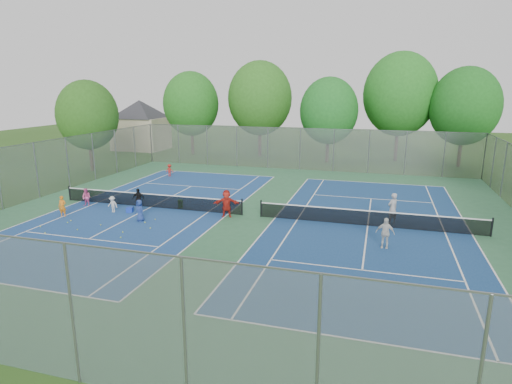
% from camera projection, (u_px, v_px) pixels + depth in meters
% --- Properties ---
extents(ground, '(120.00, 120.00, 0.00)m').
position_uv_depth(ground, '(251.00, 216.00, 26.50)').
color(ground, '#284C17').
rests_on(ground, ground).
extents(court_pad, '(32.00, 32.00, 0.01)m').
position_uv_depth(court_pad, '(251.00, 216.00, 26.50)').
color(court_pad, '#2F6440').
rests_on(court_pad, ground).
extents(court_left, '(10.97, 23.77, 0.01)m').
position_uv_depth(court_left, '(151.00, 207.00, 28.41)').
color(court_left, navy).
rests_on(court_left, court_pad).
extents(court_right, '(10.97, 23.77, 0.01)m').
position_uv_depth(court_right, '(368.00, 226.00, 24.58)').
color(court_right, navy).
rests_on(court_right, court_pad).
extents(net_left, '(12.87, 0.10, 0.91)m').
position_uv_depth(net_left, '(151.00, 201.00, 28.30)').
color(net_left, black).
rests_on(net_left, ground).
extents(net_right, '(12.87, 0.10, 0.91)m').
position_uv_depth(net_right, '(368.00, 218.00, 24.48)').
color(net_right, black).
rests_on(net_right, ground).
extents(fence_north, '(32.00, 0.10, 4.00)m').
position_uv_depth(fence_north, '(300.00, 149.00, 40.93)').
color(fence_north, gray).
rests_on(fence_north, ground).
extents(fence_south, '(32.00, 0.10, 4.00)m').
position_uv_depth(fence_south, '(72.00, 315.00, 11.11)').
color(fence_south, gray).
rests_on(fence_south, ground).
extents(fence_west, '(0.10, 32.00, 4.00)m').
position_uv_depth(fence_west, '(37.00, 171.00, 30.40)').
color(fence_west, gray).
rests_on(fence_west, ground).
extents(house, '(11.03, 11.03, 7.30)m').
position_uv_depth(house, '(140.00, 116.00, 53.87)').
color(house, '#B7A88C').
rests_on(house, ground).
extents(tree_nw, '(6.40, 6.40, 9.58)m').
position_uv_depth(tree_nw, '(191.00, 104.00, 49.42)').
color(tree_nw, '#443326').
rests_on(tree_nw, ground).
extents(tree_nl, '(7.20, 7.20, 10.69)m').
position_uv_depth(tree_nl, '(260.00, 98.00, 48.01)').
color(tree_nl, '#443326').
rests_on(tree_nl, ground).
extents(tree_nc, '(6.00, 6.00, 8.85)m').
position_uv_depth(tree_nc, '(329.00, 111.00, 44.24)').
color(tree_nc, '#443326').
rests_on(tree_nc, ground).
extents(tree_nr, '(7.60, 7.60, 11.42)m').
position_uv_depth(tree_nr, '(400.00, 94.00, 44.72)').
color(tree_nr, '#443326').
rests_on(tree_nr, ground).
extents(tree_ne, '(6.60, 6.60, 9.77)m').
position_uv_depth(tree_ne, '(465.00, 106.00, 41.48)').
color(tree_ne, '#443326').
rests_on(tree_ne, ground).
extents(tree_side_w, '(5.60, 5.60, 8.47)m').
position_uv_depth(tree_side_w, '(88.00, 115.00, 39.76)').
color(tree_side_w, '#443326').
rests_on(tree_side_w, ground).
extents(ball_crate, '(0.48, 0.48, 0.33)m').
position_uv_depth(ball_crate, '(130.00, 210.00, 27.25)').
color(ball_crate, '#1634AA').
rests_on(ball_crate, ground).
extents(ball_hopper, '(0.38, 0.38, 0.58)m').
position_uv_depth(ball_hopper, '(180.00, 204.00, 28.13)').
color(ball_hopper, '#23822B').
rests_on(ball_hopper, ground).
extents(student_a, '(0.53, 0.40, 1.31)m').
position_uv_depth(student_a, '(62.00, 206.00, 26.23)').
color(student_a, orange).
rests_on(student_a, ground).
extents(student_b, '(0.60, 0.47, 1.21)m').
position_uv_depth(student_b, '(86.00, 197.00, 28.60)').
color(student_b, '#E25896').
rests_on(student_b, ground).
extents(student_c, '(0.70, 0.42, 1.06)m').
position_uv_depth(student_c, '(113.00, 204.00, 27.15)').
color(student_c, beige).
rests_on(student_c, ground).
extents(student_d, '(0.86, 0.46, 1.39)m').
position_uv_depth(student_d, '(138.00, 199.00, 27.83)').
color(student_d, black).
rests_on(student_d, ground).
extents(student_e, '(0.75, 0.62, 1.32)m').
position_uv_depth(student_e, '(140.00, 210.00, 25.34)').
color(student_e, navy).
rests_on(student_e, ground).
extents(student_f, '(1.66, 0.91, 1.71)m').
position_uv_depth(student_f, '(226.00, 203.00, 26.12)').
color(student_f, red).
rests_on(student_f, ground).
extents(child_far_baseline, '(0.73, 0.43, 1.10)m').
position_uv_depth(child_far_baseline, '(170.00, 170.00, 38.15)').
color(child_far_baseline, '#AF1F19').
rests_on(child_far_baseline, ground).
extents(instructor, '(0.80, 0.78, 1.85)m').
position_uv_depth(instructor, '(393.00, 209.00, 24.78)').
color(instructor, '#99999C').
rests_on(instructor, ground).
extents(teen_court_b, '(0.94, 0.46, 1.56)m').
position_uv_depth(teen_court_b, '(385.00, 233.00, 21.07)').
color(teen_court_b, silver).
rests_on(teen_court_b, ground).
extents(tennis_ball_0, '(0.07, 0.07, 0.07)m').
position_uv_depth(tennis_ball_0, '(155.00, 220.00, 25.67)').
color(tennis_ball_0, gold).
rests_on(tennis_ball_0, ground).
extents(tennis_ball_1, '(0.07, 0.07, 0.07)m').
position_uv_depth(tennis_ball_1, '(45.00, 233.00, 23.26)').
color(tennis_ball_1, '#D0E234').
rests_on(tennis_ball_1, ground).
extents(tennis_ball_2, '(0.07, 0.07, 0.07)m').
position_uv_depth(tennis_ball_2, '(71.00, 221.00, 25.43)').
color(tennis_ball_2, '#EBF038').
rests_on(tennis_ball_2, ground).
extents(tennis_ball_3, '(0.07, 0.07, 0.07)m').
position_uv_depth(tennis_ball_3, '(68.00, 223.00, 25.08)').
color(tennis_ball_3, '#B1D231').
rests_on(tennis_ball_3, ground).
extents(tennis_ball_4, '(0.07, 0.07, 0.07)m').
position_uv_depth(tennis_ball_4, '(40.00, 227.00, 24.36)').
color(tennis_ball_4, gold).
rests_on(tennis_ball_4, ground).
extents(tennis_ball_5, '(0.07, 0.07, 0.07)m').
position_uv_depth(tennis_ball_5, '(121.00, 238.00, 22.58)').
color(tennis_ball_5, '#CDF438').
rests_on(tennis_ball_5, ground).
extents(tennis_ball_6, '(0.07, 0.07, 0.07)m').
position_uv_depth(tennis_ball_6, '(150.00, 228.00, 24.08)').
color(tennis_ball_6, yellow).
rests_on(tennis_ball_6, ground).
extents(tennis_ball_7, '(0.07, 0.07, 0.07)m').
position_uv_depth(tennis_ball_7, '(145.00, 223.00, 25.08)').
color(tennis_ball_7, '#D9F138').
rests_on(tennis_ball_7, ground).
extents(tennis_ball_8, '(0.07, 0.07, 0.07)m').
position_uv_depth(tennis_ball_8, '(140.00, 220.00, 25.61)').
color(tennis_ball_8, '#DFF238').
rests_on(tennis_ball_8, ground).
extents(tennis_ball_9, '(0.07, 0.07, 0.07)m').
position_uv_depth(tennis_ball_9, '(77.00, 230.00, 23.82)').
color(tennis_ball_9, '#B3C92E').
rests_on(tennis_ball_9, ground).
extents(tennis_ball_10, '(0.07, 0.07, 0.07)m').
position_uv_depth(tennis_ball_10, '(101.00, 225.00, 24.64)').
color(tennis_ball_10, gold).
rests_on(tennis_ball_10, ground).
extents(tennis_ball_11, '(0.07, 0.07, 0.07)m').
position_uv_depth(tennis_ball_11, '(123.00, 232.00, 23.42)').
color(tennis_ball_11, '#BCDA32').
rests_on(tennis_ball_11, ground).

